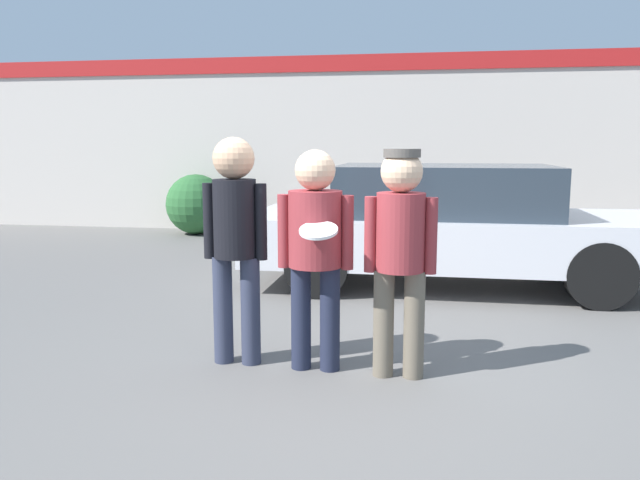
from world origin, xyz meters
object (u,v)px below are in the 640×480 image
person_right (400,243)px  person_left (235,231)px  person_middle_with_frisbee (315,240)px  parked_car_near (449,224)px  shrub (196,204)px

person_right → person_left: bearing=176.0°
person_middle_with_frisbee → parked_car_near: bearing=70.6°
parked_car_near → person_left: bearing=-119.3°
person_middle_with_frisbee → parked_car_near: 3.26m
person_middle_with_frisbee → person_left: bearing=176.3°
shrub → person_left: bearing=-67.0°
person_left → person_middle_with_frisbee: bearing=-3.7°
person_right → person_middle_with_frisbee: bearing=175.7°
person_middle_with_frisbee → person_right: bearing=-4.3°
person_middle_with_frisbee → shrub: size_ratio=1.45×
person_left → parked_car_near: person_left is taller
person_left → parked_car_near: bearing=60.7°
parked_car_near → person_right: bearing=-98.4°
person_left → parked_car_near: (1.70, 3.03, -0.30)m
person_right → shrub: person_right is taller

